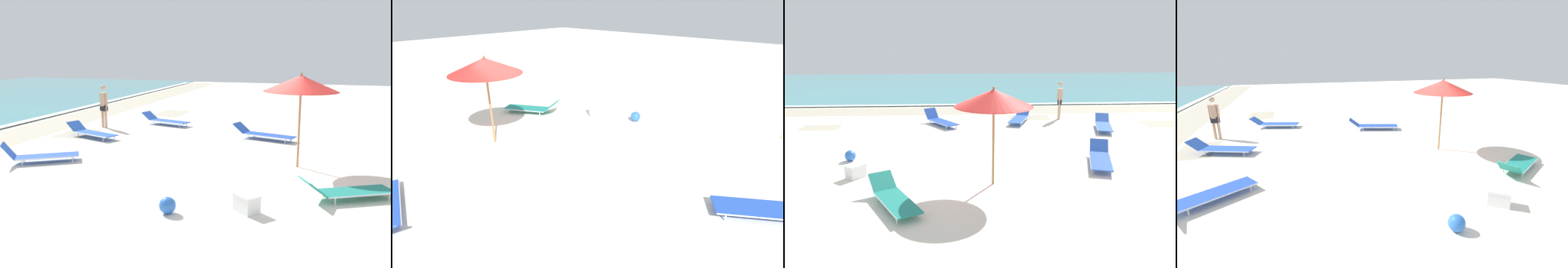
{
  "view_description": "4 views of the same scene",
  "coord_description": "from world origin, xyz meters",
  "views": [
    {
      "loc": [
        -11.19,
        -1.89,
        3.24
      ],
      "look_at": [
        0.58,
        1.71,
        0.81
      ],
      "focal_mm": 40.0,
      "sensor_mm": 36.0,
      "label": 1
    },
    {
      "loc": [
        5.21,
        6.5,
        3.97
      ],
      "look_at": [
        0.04,
        1.92,
        0.92
      ],
      "focal_mm": 28.0,
      "sensor_mm": 36.0,
      "label": 2
    },
    {
      "loc": [
        -0.12,
        -10.64,
        3.79
      ],
      "look_at": [
        0.59,
        0.96,
        0.83
      ],
      "focal_mm": 35.0,
      "sensor_mm": 36.0,
      "label": 3
    },
    {
      "loc": [
        -7.19,
        3.93,
        3.24
      ],
      "look_at": [
        0.43,
        1.5,
        0.93
      ],
      "focal_mm": 24.0,
      "sensor_mm": 36.0,
      "label": 4
    }
  ],
  "objects": [
    {
      "name": "sun_lounger_mid_beach_solo",
      "position": [
        -1.61,
        -2.4,
        0.21
      ],
      "size": [
        1.52,
        2.11,
        0.53
      ],
      "rotation": [
        0.0,
        0.0,
        0.5
      ],
      "color": "#1E8475",
      "rests_on": "ground_plane"
    },
    {
      "name": "beachgoer_wading_adult",
      "position": [
        4.74,
        6.93,
        1.0
      ],
      "size": [
        0.28,
        0.42,
        1.76
      ],
      "rotation": [
        0.0,
        0.0,
        1.2
      ],
      "color": "tan",
      "rests_on": "ground_plane"
    },
    {
      "name": "sun_lounger_under_umbrella",
      "position": [
        4.25,
        0.26,
        0.21
      ],
      "size": [
        1.26,
        2.35,
        0.52
      ],
      "rotation": [
        0.0,
        0.0,
        -0.3
      ],
      "color": "blue",
      "rests_on": "ground_plane"
    },
    {
      "name": "sun_lounger_near_water_right",
      "position": [
        6.06,
        4.72,
        0.21
      ],
      "size": [
        1.21,
        2.29,
        0.5
      ],
      "rotation": [
        0.0,
        0.0,
        -0.29
      ],
      "color": "blue",
      "rests_on": "ground_plane"
    },
    {
      "name": "sun_lounger_near_water_left",
      "position": [
        2.73,
        6.37,
        0.21
      ],
      "size": [
        1.35,
        2.31,
        0.5
      ],
      "rotation": [
        0.0,
        0.0,
        -0.36
      ],
      "color": "blue",
      "rests_on": "ground_plane"
    },
    {
      "name": "ground_plane",
      "position": [
        0.0,
        0.01,
        -0.08
      ],
      "size": [
        60.0,
        60.0,
        0.16
      ],
      "color": "silver"
    },
    {
      "name": "beach_umbrella",
      "position": [
        0.8,
        -1.19,
        2.3
      ],
      "size": [
        2.03,
        2.03,
        2.6
      ],
      "color": "#9E7547",
      "rests_on": "ground_plane"
    },
    {
      "name": "beach_ball",
      "position": [
        -3.51,
        1.04,
        0.17
      ],
      "size": [
        0.34,
        0.34,
        0.34
      ],
      "color": "blue",
      "rests_on": "ground_plane"
    },
    {
      "name": "sun_lounger_beside_umbrella",
      "position": [
        -0.87,
        5.96,
        0.22
      ],
      "size": [
        1.64,
        2.08,
        0.62
      ],
      "rotation": [
        0.0,
        0.0,
        0.58
      ],
      "color": "blue",
      "rests_on": "ground_plane"
    },
    {
      "name": "cooler_box",
      "position": [
        -2.97,
        -0.45,
        0.19
      ],
      "size": [
        0.59,
        0.61,
        0.37
      ],
      "rotation": [
        0.0,
        0.0,
        4.02
      ],
      "color": "white",
      "rests_on": "ground_plane"
    }
  ]
}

